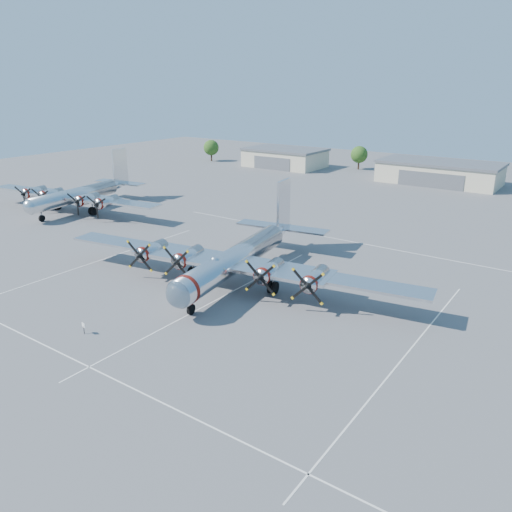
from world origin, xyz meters
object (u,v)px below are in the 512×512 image
Objects in this scene: tree_west at (359,155)px; hangar_west at (285,157)px; hangar_center at (439,172)px; main_bomber_b29 at (240,280)px; bomber_west at (82,210)px; tree_far_west at (211,148)px; info_placard at (84,326)px.

hangar_west is at bearing -158.11° from tree_west.
tree_west reaches higher than hangar_center.
hangar_west is 91.04m from main_bomber_b29.
hangar_west reaches higher than bomber_west.
tree_far_west is 116.02m from info_placard.
info_placard is at bearing -79.80° from tree_west.
hangar_center reaches higher than info_placard.
info_placard is at bearing -56.21° from tree_far_west.
tree_west is at bearing 162.18° from hangar_center.
tree_west reaches higher than info_placard.
hangar_west is at bearing 109.55° from main_bomber_b29.
tree_west is 5.60× the size of info_placard.
main_bomber_b29 is (23.44, -88.00, -4.22)m from tree_west.
info_placard is (64.50, -96.38, -3.39)m from tree_far_west.
tree_far_west is 102.36m from main_bomber_b29.
hangar_west is at bearing 9.01° from tree_far_west.
main_bomber_b29 is at bearing -61.49° from hangar_west.
hangar_center is at bearing -0.00° from hangar_west.
hangar_center is 0.71× the size of bomber_west.
hangar_west is 0.56× the size of bomber_west.
bomber_west is (21.21, -64.66, -4.22)m from tree_far_west.
hangar_center reaches higher than main_bomber_b29.
hangar_west is at bearing 180.00° from hangar_center.
bomber_west is (-47.23, 11.34, 0.00)m from main_bomber_b29.
bomber_west is at bearing -125.41° from hangar_center.
info_placard is at bearing -109.92° from main_bomber_b29.
bomber_west is 33.80× the size of info_placard.
tree_west is 0.14× the size of main_bomber_b29.
tree_far_west reaches higher than main_bomber_b29.
tree_far_west is 0.14× the size of main_bomber_b29.
info_placard is at bearing -93.14° from hangar_center.
bomber_west is (-23.79, -76.66, -4.22)m from tree_west.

